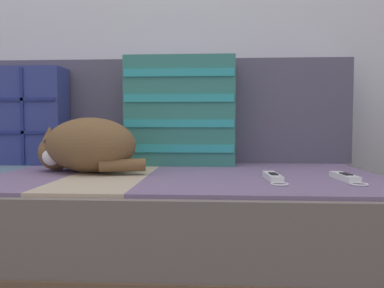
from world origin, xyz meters
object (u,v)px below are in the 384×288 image
(throw_pillow_striped, at_px, (180,111))
(throw_pillow_quilted, at_px, (14,116))
(couch, at_px, (117,226))
(sleeping_cat, at_px, (85,146))
(game_remote_far, at_px, (345,177))
(game_remote_near, at_px, (273,177))

(throw_pillow_striped, bearing_deg, throw_pillow_quilted, 179.96)
(couch, xyz_separation_m, sleeping_cat, (-0.10, -0.02, 0.28))
(throw_pillow_quilted, xyz_separation_m, sleeping_cat, (0.38, -0.25, -0.11))
(sleeping_cat, distance_m, game_remote_far, 0.83)
(couch, distance_m, throw_pillow_striped, 0.50)
(game_remote_near, bearing_deg, sleeping_cat, 166.56)
(throw_pillow_quilted, xyz_separation_m, game_remote_near, (0.99, -0.40, -0.19))
(throw_pillow_quilted, bearing_deg, game_remote_near, -21.87)
(throw_pillow_quilted, distance_m, throw_pillow_striped, 0.68)
(throw_pillow_quilted, relative_size, game_remote_far, 2.23)
(couch, distance_m, game_remote_near, 0.57)
(game_remote_near, relative_size, game_remote_far, 1.01)
(sleeping_cat, xyz_separation_m, game_remote_near, (0.61, -0.14, -0.08))
(game_remote_near, xyz_separation_m, game_remote_far, (0.21, 0.01, -0.00))
(throw_pillow_striped, bearing_deg, game_remote_far, -37.03)
(throw_pillow_striped, bearing_deg, sleeping_cat, -139.98)
(couch, relative_size, throw_pillow_striped, 4.26)
(throw_pillow_quilted, height_order, game_remote_near, throw_pillow_quilted)
(throw_pillow_quilted, height_order, throw_pillow_striped, throw_pillow_striped)
(sleeping_cat, height_order, game_remote_far, sleeping_cat)
(couch, height_order, sleeping_cat, sleeping_cat)
(couch, distance_m, sleeping_cat, 0.29)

